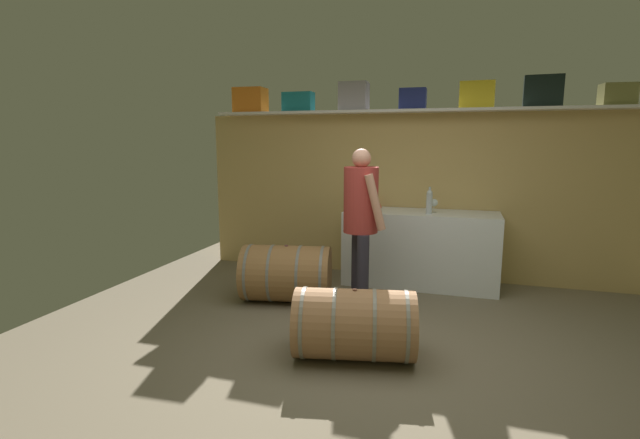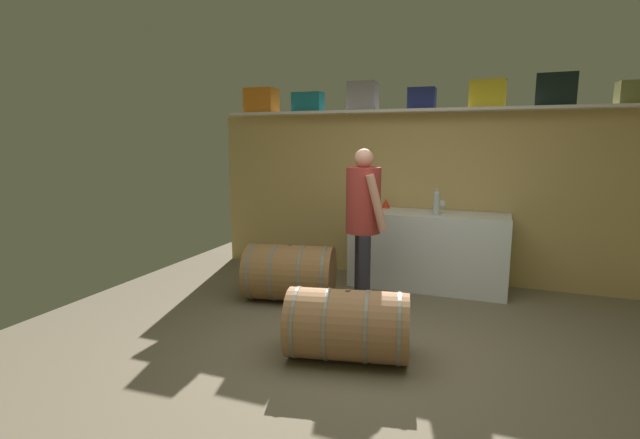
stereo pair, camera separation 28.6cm
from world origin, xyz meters
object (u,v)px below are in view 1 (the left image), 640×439
at_px(toolcase_teal, 298,102).
at_px(wine_barrel_far, 287,273).
at_px(toolcase_navy, 413,99).
at_px(toolcase_olive, 617,95).
at_px(work_cabinet, 420,248).
at_px(red_funnel, 377,203).
at_px(wine_glass, 434,203).
at_px(wine_barrel_near, 354,324).
at_px(toolcase_black, 543,91).
at_px(toolcase_grey, 354,97).
at_px(toolcase_orange, 251,100).
at_px(winemaker_pouring, 361,212).
at_px(toolcase_yellow, 477,95).
at_px(wine_bottle_clear, 429,201).

distance_m(toolcase_teal, wine_barrel_far, 2.27).
height_order(toolcase_navy, toolcase_olive, toolcase_navy).
height_order(work_cabinet, red_funnel, red_funnel).
height_order(wine_glass, red_funnel, wine_glass).
bearing_deg(wine_barrel_near, toolcase_black, 44.80).
relative_size(toolcase_black, wine_barrel_near, 0.38).
height_order(toolcase_grey, wine_barrel_far, toolcase_grey).
relative_size(wine_glass, wine_barrel_far, 0.16).
bearing_deg(work_cabinet, toolcase_black, 10.43).
distance_m(toolcase_teal, toolcase_black, 2.84).
height_order(toolcase_grey, work_cabinet, toolcase_grey).
xyz_separation_m(toolcase_orange, toolcase_olive, (4.22, 0.00, -0.04)).
bearing_deg(toolcase_orange, toolcase_olive, -2.82).
xyz_separation_m(toolcase_teal, winemaker_pouring, (1.08, -1.19, -1.19)).
xyz_separation_m(toolcase_grey, toolcase_yellow, (1.43, 0.00, -0.02)).
distance_m(toolcase_navy, toolcase_black, 1.40).
relative_size(toolcase_black, work_cabinet, 0.22).
distance_m(wine_barrel_near, wine_barrel_far, 1.47).
distance_m(wine_bottle_clear, winemaker_pouring, 1.04).
distance_m(work_cabinet, wine_bottle_clear, 0.60).
bearing_deg(toolcase_olive, wine_barrel_near, -138.49).
distance_m(toolcase_navy, winemaker_pouring, 1.71).
height_order(toolcase_orange, wine_barrel_near, toolcase_orange).
height_order(toolcase_orange, toolcase_olive, toolcase_orange).
bearing_deg(work_cabinet, toolcase_grey, 165.46).
distance_m(toolcase_yellow, work_cabinet, 1.87).
bearing_deg(red_funnel, toolcase_black, 0.40).
bearing_deg(wine_bottle_clear, toolcase_yellow, 37.03).
bearing_deg(toolcase_black, winemaker_pouring, -142.10).
bearing_deg(toolcase_orange, wine_bottle_clear, -11.21).
xyz_separation_m(toolcase_navy, wine_barrel_near, (-0.16, -2.32, -1.91)).
bearing_deg(toolcase_olive, toolcase_orange, 175.91).
bearing_deg(wine_bottle_clear, toolcase_grey, 160.28).
bearing_deg(toolcase_grey, wine_bottle_clear, -19.44).
bearing_deg(wine_barrel_far, toolcase_teal, 92.59).
xyz_separation_m(work_cabinet, wine_barrel_near, (-0.32, -2.10, -0.16)).
height_order(toolcase_teal, toolcase_navy, toolcase_navy).
relative_size(toolcase_grey, toolcase_olive, 1.06).
height_order(toolcase_orange, toolcase_grey, toolcase_grey).
xyz_separation_m(wine_bottle_clear, wine_glass, (0.05, 0.11, -0.03)).
height_order(toolcase_grey, toolcase_olive, toolcase_grey).
distance_m(toolcase_teal, wine_glass, 2.12).
xyz_separation_m(wine_glass, winemaker_pouring, (-0.66, -0.95, 0.01)).
distance_m(wine_bottle_clear, wine_barrel_far, 1.81).
bearing_deg(toolcase_yellow, toolcase_teal, -175.84).
xyz_separation_m(toolcase_teal, toolcase_yellow, (2.15, 0.00, 0.03)).
distance_m(wine_barrel_near, winemaker_pouring, 1.36).
xyz_separation_m(toolcase_orange, wine_bottle_clear, (2.36, -0.35, -1.20)).
height_order(toolcase_yellow, red_funnel, toolcase_yellow).
bearing_deg(red_funnel, toolcase_olive, 0.29).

